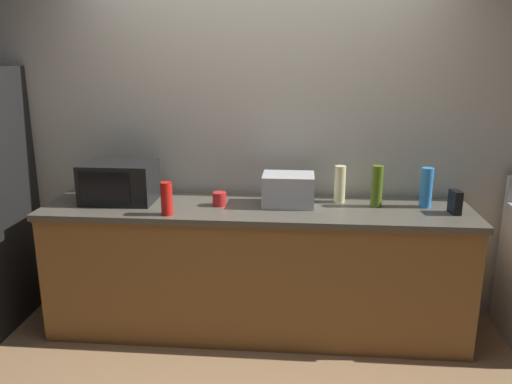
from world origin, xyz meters
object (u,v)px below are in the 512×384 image
Objects in this scene: bottle_olive_oil at (377,186)px; bottle_hot_sauce at (167,199)px; toaster_oven at (288,190)px; microwave at (119,182)px; mug_red at (219,199)px; cordless_phone at (455,202)px; bottle_hand_soap at (340,184)px; bottle_spray_cleaner at (426,188)px.

bottle_olive_oil is 1.31× the size of bottle_hot_sauce.
bottle_olive_oil is 1.37m from bottle_hot_sauce.
toaster_oven is 0.80m from bottle_hot_sauce.
mug_red is at bearing -3.66° from microwave.
toaster_oven is at bearing 20.81° from bottle_hot_sauce.
bottle_hot_sauce is (-0.75, -0.29, 0.00)m from toaster_oven.
bottle_olive_oil is at bearing 3.83° from mug_red.
bottle_olive_oil is (-0.48, 0.11, 0.06)m from cordless_phone.
bottle_olive_oil reaches higher than bottle_hand_soap.
microwave reaches higher than bottle_hot_sauce.
bottle_spray_cleaner is (2.05, 0.04, -0.00)m from microwave.
bottle_hand_soap reaches higher than mug_red.
bottle_hot_sauce is at bearing -169.18° from bottle_spray_cleaner.
bottle_hand_soap is at bearing 155.70° from cordless_phone.
bottle_spray_cleaner is 0.56m from bottle_hand_soap.
microwave is 3.20× the size of cordless_phone.
cordless_phone is at bearing -5.50° from toaster_oven.
bottle_olive_oil is 0.25m from bottle_hand_soap.
bottle_olive_oil is (0.58, 0.01, 0.03)m from toaster_oven.
bottle_hot_sauce is (-1.66, -0.32, -0.03)m from bottle_spray_cleaner.
bottle_hand_soap is at bearing 19.16° from bottle_hot_sauce.
bottle_spray_cleaner is 0.32m from bottle_olive_oil.
toaster_oven is 1.06m from cordless_phone.
bottle_olive_oil reaches higher than toaster_oven.
microwave is 5.27× the size of mug_red.
mug_red is (-0.80, -0.15, -0.08)m from bottle_hand_soap.
toaster_oven is at bearing 0.61° from microwave.
microwave is at bearing 176.34° from mug_red.
cordless_phone is 1.82m from bottle_hot_sauce.
microwave is 1.50m from bottle_hand_soap.
bottle_olive_oil is at bearing -19.38° from bottle_hand_soap.
bottle_olive_oil is 1.04m from mug_red.
bottle_spray_cleaner is 1.69m from bottle_hot_sauce.
microwave is 0.70m from mug_red.
bottle_hot_sauce is 0.83× the size of bottle_hand_soap.
microwave is 1.15m from toaster_oven.
bottle_hand_soap reaches higher than toaster_oven.
bottle_olive_oil is at bearing -176.83° from bottle_spray_cleaner.
cordless_phone is 0.59× the size of bottle_hand_soap.
mug_red is (-1.04, -0.07, -0.09)m from bottle_olive_oil.
bottle_spray_cleaner is at bearing 1.95° from toaster_oven.
cordless_phone is at bearing -2.32° from microwave.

